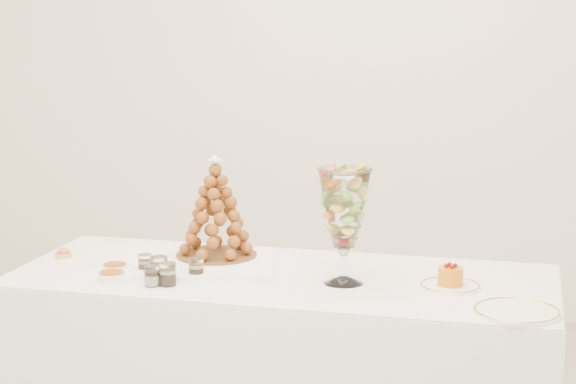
# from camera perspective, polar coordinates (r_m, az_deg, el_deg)

# --- Properties ---
(buffet_table) EXTENTS (1.85, 0.79, 0.69)m
(buffet_table) POSITION_cam_1_polar(r_m,az_deg,el_deg) (3.37, -0.36, -10.62)
(buffet_table) COLOR white
(buffet_table) RESTS_ON ground
(lace_tray) EXTENTS (0.62, 0.51, 0.02)m
(lace_tray) POSITION_cam_1_polar(r_m,az_deg,el_deg) (3.37, -5.49, -4.25)
(lace_tray) COLOR white
(lace_tray) RESTS_ON buffet_table
(macaron_vase) EXTENTS (0.17, 0.17, 0.38)m
(macaron_vase) POSITION_cam_1_polar(r_m,az_deg,el_deg) (3.10, 3.36, -1.03)
(macaron_vase) COLOR white
(macaron_vase) RESTS_ON buffet_table
(cake_plate) EXTENTS (0.20, 0.20, 0.01)m
(cake_plate) POSITION_cam_1_polar(r_m,az_deg,el_deg) (3.15, 9.58, -5.52)
(cake_plate) COLOR white
(cake_plate) RESTS_ON buffet_table
(spare_plate) EXTENTS (0.26, 0.26, 0.01)m
(spare_plate) POSITION_cam_1_polar(r_m,az_deg,el_deg) (2.92, 13.39, -6.92)
(spare_plate) COLOR white
(spare_plate) RESTS_ON buffet_table
(pink_tart) EXTENTS (0.06, 0.06, 0.04)m
(pink_tart) POSITION_cam_1_polar(r_m,az_deg,el_deg) (3.57, -13.16, -3.56)
(pink_tart) COLOR tan
(pink_tart) RESTS_ON buffet_table
(verrine_a) EXTENTS (0.06, 0.06, 0.07)m
(verrine_a) POSITION_cam_1_polar(r_m,az_deg,el_deg) (3.29, -8.44, -4.24)
(verrine_a) COLOR white
(verrine_a) RESTS_ON buffet_table
(verrine_b) EXTENTS (0.07, 0.07, 0.08)m
(verrine_b) POSITION_cam_1_polar(r_m,az_deg,el_deg) (3.22, -7.66, -4.49)
(verrine_b) COLOR white
(verrine_b) RESTS_ON buffet_table
(verrine_c) EXTENTS (0.05, 0.05, 0.07)m
(verrine_c) POSITION_cam_1_polar(r_m,az_deg,el_deg) (3.22, -5.47, -4.54)
(verrine_c) COLOR white
(verrine_c) RESTS_ON buffet_table
(verrine_d) EXTENTS (0.06, 0.06, 0.07)m
(verrine_d) POSITION_cam_1_polar(r_m,az_deg,el_deg) (3.15, -8.06, -4.93)
(verrine_d) COLOR white
(verrine_d) RESTS_ON buffet_table
(verrine_e) EXTENTS (0.07, 0.07, 0.07)m
(verrine_e) POSITION_cam_1_polar(r_m,az_deg,el_deg) (3.15, -7.15, -4.85)
(verrine_e) COLOR white
(verrine_e) RESTS_ON buffet_table
(ramekin_back) EXTENTS (0.09, 0.09, 0.03)m
(ramekin_back) POSITION_cam_1_polar(r_m,az_deg,el_deg) (3.33, -10.22, -4.49)
(ramekin_back) COLOR white
(ramekin_back) RESTS_ON buffet_table
(ramekin_front) EXTENTS (0.09, 0.09, 0.03)m
(ramekin_front) POSITION_cam_1_polar(r_m,az_deg,el_deg) (3.23, -10.40, -4.97)
(ramekin_front) COLOR white
(ramekin_front) RESTS_ON buffet_table
(croquembouche) EXTENTS (0.29, 0.29, 0.36)m
(croquembouche) POSITION_cam_1_polar(r_m,az_deg,el_deg) (3.40, -4.30, -0.92)
(croquembouche) COLOR brown
(croquembouche) RESTS_ON lace_tray
(mousse_cake) EXTENTS (0.08, 0.08, 0.07)m
(mousse_cake) POSITION_cam_1_polar(r_m,az_deg,el_deg) (3.14, 9.60, -4.93)
(mousse_cake) COLOR #CE6E09
(mousse_cake) RESTS_ON cake_plate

